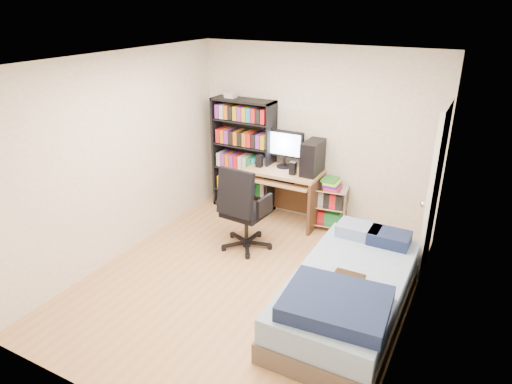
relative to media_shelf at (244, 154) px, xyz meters
The scene contains 7 objects.
room 2.16m from the media_shelf, 59.93° to the right, with size 3.58×4.08×2.58m.
media_shelf is the anchor object (origin of this frame).
computer_desk 0.87m from the media_shelf, ahead, with size 1.06×0.61×1.34m.
office_chair 1.39m from the media_shelf, 60.59° to the right, with size 0.73×0.73×1.14m.
wire_cart 1.48m from the media_shelf, ahead, with size 0.51×0.40×0.76m.
bed 2.99m from the media_shelf, 39.53° to the right, with size 1.08×2.16×0.62m.
door 2.83m from the media_shelf, ahead, with size 0.12×0.80×2.00m.
Camera 1 is at (2.18, -3.88, 3.03)m, focal length 32.00 mm.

